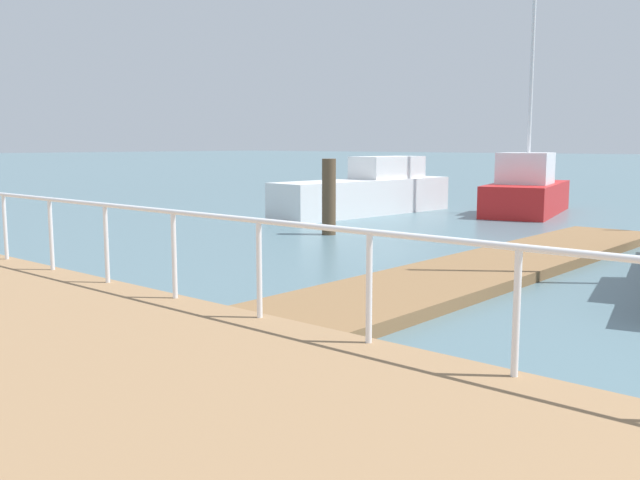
% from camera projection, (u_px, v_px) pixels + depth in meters
% --- Properties ---
extents(ground_plane, '(300.00, 300.00, 0.00)m').
position_uv_depth(ground_plane, '(4.00, 231.00, 18.28)').
color(ground_plane, slate).
extents(floating_dock, '(12.81, 2.00, 0.18)m').
position_uv_depth(floating_dock, '(492.00, 267.00, 12.38)').
color(floating_dock, olive).
rests_on(floating_dock, ground_plane).
extents(boardwalk_railing, '(0.06, 27.93, 1.08)m').
position_uv_depth(boardwalk_railing, '(76.00, 218.00, 9.83)').
color(boardwalk_railing, white).
rests_on(boardwalk_railing, boardwalk).
extents(dock_piling_0, '(0.35, 0.35, 1.89)m').
position_uv_depth(dock_piling_0, '(329.00, 197.00, 17.42)').
color(dock_piling_0, brown).
rests_on(dock_piling_0, ground_plane).
extents(moored_boat_0, '(7.07, 2.12, 1.84)m').
position_uv_depth(moored_boat_0, '(368.00, 192.00, 22.61)').
color(moored_boat_0, white).
rests_on(moored_boat_0, ground_plane).
extents(moored_boat_2, '(5.37, 3.10, 8.10)m').
position_uv_depth(moored_boat_2, '(526.00, 191.00, 22.68)').
color(moored_boat_2, red).
rests_on(moored_boat_2, ground_plane).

